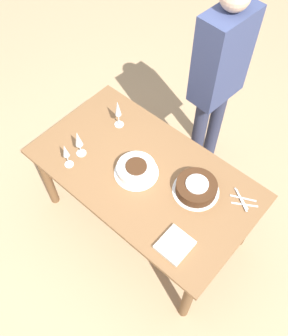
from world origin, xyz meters
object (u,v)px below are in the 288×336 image
Objects in this scene: cake_center_white at (136,170)px; wine_glass_near at (118,110)px; wine_glass_far at (78,140)px; cake_front_chocolate at (196,188)px; person_cutting at (219,72)px; wine_glass_extra at (66,152)px.

wine_glass_near reaches higher than cake_center_white.
wine_glass_far is at bearing 87.50° from wine_glass_near.
wine_glass_near reaches higher than cake_front_chocolate.
wine_glass_far is at bearing 20.04° from cake_front_chocolate.
cake_front_chocolate is 0.18× the size of person_cutting.
cake_front_chocolate is (-0.39, -0.15, 0.00)m from cake_center_white.
wine_glass_near is at bearing -5.98° from cake_front_chocolate.
cake_front_chocolate is 1.46× the size of wine_glass_extra.
wine_glass_near is 0.49m from wine_glass_extra.
wine_glass_extra is at bearing 33.25° from cake_center_white.
cake_center_white is 1.25× the size of wine_glass_near.
wine_glass_near is (0.38, -0.23, 0.12)m from cake_center_white.
cake_center_white is 0.18× the size of person_cutting.
cake_center_white is at bearing 148.77° from wine_glass_near.
person_cutting is at bearing -62.20° from cake_front_chocolate.
cake_front_chocolate is at bearing -158.67° from cake_center_white.
wine_glass_far is (0.78, 0.29, 0.11)m from cake_front_chocolate.
wine_glass_near is at bearing -92.50° from wine_glass_far.
person_cutting is (-0.40, -1.13, 0.16)m from wine_glass_extra.
cake_center_white is 0.91m from person_cutting.
wine_glass_extra reaches higher than cake_front_chocolate.
person_cutting reaches higher than wine_glass_far.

